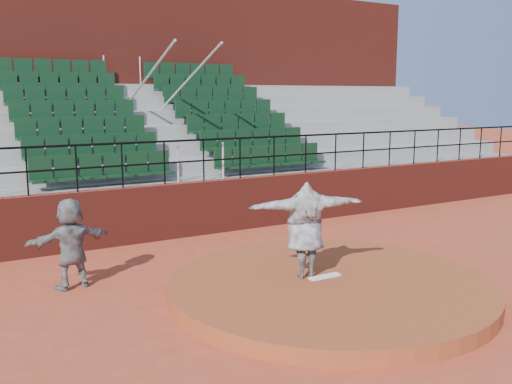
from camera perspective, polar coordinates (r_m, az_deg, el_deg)
ground at (r=9.98m, az=7.37°, el=-10.06°), size 90.00×90.00×0.00m
pitchers_mound at (r=9.94m, az=7.39°, el=-9.38°), size 5.50×5.50×0.25m
pitching_rubber at (r=10.01m, az=6.88°, el=-8.39°), size 0.60×0.15×0.03m
boundary_wall at (r=13.95m, az=-5.19°, el=-1.55°), size 24.00×0.30×1.30m
wall_railing at (r=13.75m, az=-5.28°, el=4.10°), size 24.04×0.05×1.03m
seating_deck at (r=17.17m, az=-10.42°, el=3.11°), size 24.00×5.97×4.63m
press_box_facade at (r=20.83m, az=-14.38°, el=9.91°), size 24.00×3.00×7.10m
pitcher at (r=9.78m, az=4.95°, el=-3.80°), size 2.12×1.03×1.67m
fielder at (r=10.49m, az=-18.02°, el=-4.89°), size 1.55×0.70×1.61m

